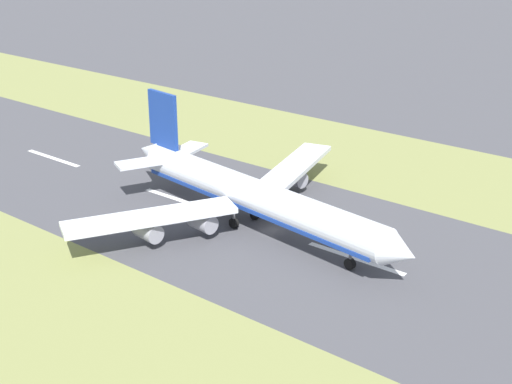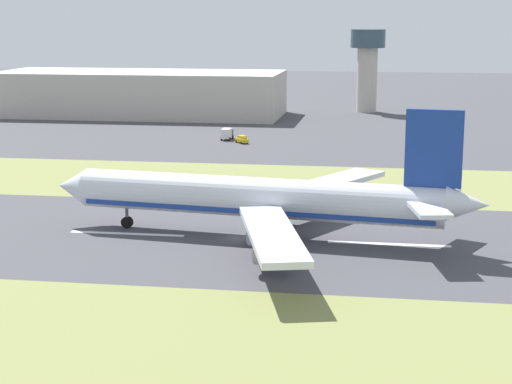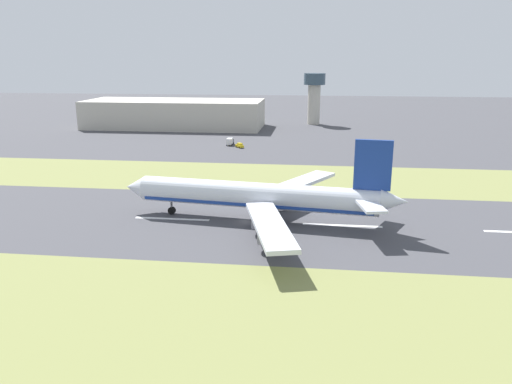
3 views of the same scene
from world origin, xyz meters
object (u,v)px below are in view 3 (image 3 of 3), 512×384
at_px(airplane_main_jet, 264,197).
at_px(apron_car, 240,145).
at_px(service_truck, 230,141).
at_px(terminal_building, 175,114).
at_px(control_tower, 314,93).

bearing_deg(airplane_main_jet, apron_car, 12.04).
bearing_deg(airplane_main_jet, service_truck, 14.08).
distance_m(terminal_building, apron_car, 74.33).
relative_size(airplane_main_jet, apron_car, 14.72).
bearing_deg(apron_car, service_truck, 40.21).
relative_size(control_tower, apron_car, 6.25).
xyz_separation_m(airplane_main_jet, terminal_building, (155.48, 65.34, 1.33)).
height_order(terminal_building, apron_car, terminal_building).
relative_size(airplane_main_jet, control_tower, 2.36).
xyz_separation_m(control_tower, service_truck, (-75.35, 35.45, -15.91)).
distance_m(control_tower, service_truck, 84.78).
distance_m(service_truck, apron_car, 7.98).
height_order(terminal_building, service_truck, terminal_building).
height_order(airplane_main_jet, service_truck, airplane_main_jet).
xyz_separation_m(control_tower, apron_car, (-81.42, 30.32, -16.57)).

